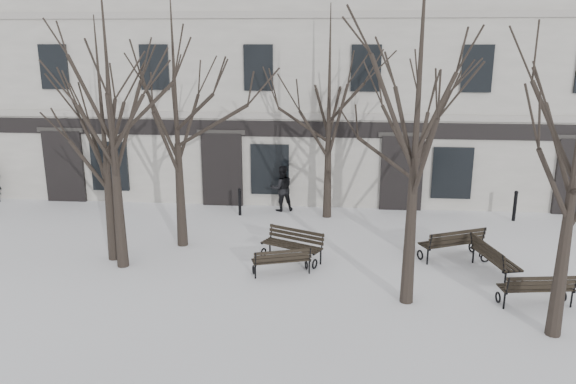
# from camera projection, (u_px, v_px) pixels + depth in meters

# --- Properties ---
(ground) EXTENTS (100.00, 100.00, 0.00)m
(ground) POSITION_uv_depth(u_px,v_px,m) (294.00, 294.00, 14.60)
(ground) COLOR white
(ground) RESTS_ON ground
(building) EXTENTS (40.40, 10.20, 11.40)m
(building) POSITION_uv_depth(u_px,v_px,m) (317.00, 60.00, 25.63)
(building) COLOR beige
(building) RESTS_ON ground
(tree_0) EXTENTS (4.94, 4.94, 7.06)m
(tree_0) POSITION_uv_depth(u_px,v_px,m) (102.00, 113.00, 15.81)
(tree_0) COLOR black
(tree_0) RESTS_ON ground
(tree_1) EXTENTS (5.82, 5.82, 8.32)m
(tree_1) POSITION_uv_depth(u_px,v_px,m) (109.00, 86.00, 15.06)
(tree_1) COLOR black
(tree_1) RESTS_ON ground
(tree_2) EXTENTS (6.20, 6.20, 8.86)m
(tree_2) POSITION_uv_depth(u_px,v_px,m) (419.00, 79.00, 12.73)
(tree_2) COLOR black
(tree_2) RESTS_ON ground
(tree_4) EXTENTS (5.53, 5.53, 7.90)m
(tree_4) POSITION_uv_depth(u_px,v_px,m) (175.00, 90.00, 16.82)
(tree_4) COLOR black
(tree_4) RESTS_ON ground
(tree_5) EXTENTS (5.34, 5.34, 7.63)m
(tree_5) POSITION_uv_depth(u_px,v_px,m) (329.00, 88.00, 19.78)
(tree_5) COLOR black
(tree_5) RESTS_ON ground
(tree_6) EXTENTS (5.36, 5.36, 7.66)m
(tree_6) POSITION_uv_depth(u_px,v_px,m) (419.00, 97.00, 16.25)
(tree_6) COLOR black
(tree_6) RESTS_ON ground
(bench_1) EXTENTS (1.71, 1.06, 0.82)m
(bench_1) POSITION_uv_depth(u_px,v_px,m) (282.00, 260.00, 15.69)
(bench_1) COLOR black
(bench_1) RESTS_ON ground
(bench_2) EXTENTS (1.85, 0.89, 0.90)m
(bench_2) POSITION_uv_depth(u_px,v_px,m) (537.00, 288.00, 13.81)
(bench_2) COLOR black
(bench_2) RESTS_ON ground
(bench_3) EXTENTS (1.94, 1.39, 0.94)m
(bench_3) POSITION_uv_depth(u_px,v_px,m) (293.00, 244.00, 16.73)
(bench_3) COLOR black
(bench_3) RESTS_ON ground
(bench_4) EXTENTS (2.05, 1.45, 0.99)m
(bench_4) POSITION_uv_depth(u_px,v_px,m) (453.00, 242.00, 16.80)
(bench_4) COLOR black
(bench_4) RESTS_ON ground
(bench_5) EXTENTS (1.13, 2.02, 0.97)m
(bench_5) POSITION_uv_depth(u_px,v_px,m) (493.00, 257.00, 15.65)
(bench_5) COLOR black
(bench_5) RESTS_ON ground
(bollard_a) EXTENTS (0.13, 0.13, 1.05)m
(bollard_a) POSITION_uv_depth(u_px,v_px,m) (240.00, 201.00, 21.06)
(bollard_a) COLOR black
(bollard_a) RESTS_ON ground
(bollard_b) EXTENTS (0.15, 0.15, 1.14)m
(bollard_b) POSITION_uv_depth(u_px,v_px,m) (515.00, 205.00, 20.40)
(bollard_b) COLOR black
(bollard_b) RESTS_ON ground
(pedestrian_b) EXTENTS (1.04, 0.92, 1.78)m
(pedestrian_b) POSITION_uv_depth(u_px,v_px,m) (282.00, 210.00, 21.79)
(pedestrian_b) COLOR black
(pedestrian_b) RESTS_ON ground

